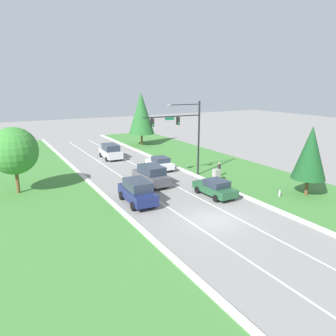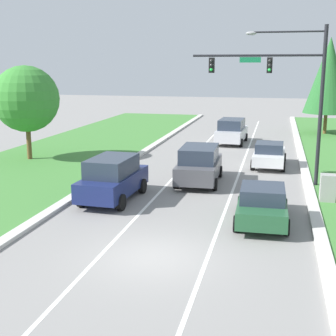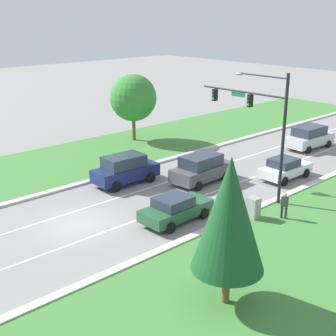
# 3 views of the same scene
# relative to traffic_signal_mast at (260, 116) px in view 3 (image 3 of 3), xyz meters

# --- Properties ---
(ground_plane) EXTENTS (160.00, 160.00, 0.00)m
(ground_plane) POSITION_rel_traffic_signal_mast_xyz_m (-4.18, -11.13, -5.49)
(ground_plane) COLOR gray
(curb_strip_right) EXTENTS (0.50, 90.00, 0.15)m
(curb_strip_right) POSITION_rel_traffic_signal_mast_xyz_m (1.47, -11.13, -5.41)
(curb_strip_right) COLOR beige
(curb_strip_right) RESTS_ON ground_plane
(curb_strip_left) EXTENTS (0.50, 90.00, 0.15)m
(curb_strip_left) POSITION_rel_traffic_signal_mast_xyz_m (-9.83, -11.13, -5.41)
(curb_strip_left) COLOR beige
(curb_strip_left) RESTS_ON ground_plane
(grass_verge_right) EXTENTS (10.00, 90.00, 0.08)m
(grass_verge_right) POSITION_rel_traffic_signal_mast_xyz_m (6.72, -11.13, -5.45)
(grass_verge_right) COLOR #427F38
(grass_verge_right) RESTS_ON ground_plane
(grass_verge_left) EXTENTS (10.00, 90.00, 0.08)m
(grass_verge_left) POSITION_rel_traffic_signal_mast_xyz_m (-15.08, -11.13, -5.45)
(grass_verge_left) COLOR #427F38
(grass_verge_left) RESTS_ON ground_plane
(lane_stripe_inner_left) EXTENTS (0.14, 81.00, 0.01)m
(lane_stripe_inner_left) POSITION_rel_traffic_signal_mast_xyz_m (-5.98, -11.13, -5.49)
(lane_stripe_inner_left) COLOR white
(lane_stripe_inner_left) RESTS_ON ground_plane
(lane_stripe_inner_right) EXTENTS (0.14, 81.00, 0.01)m
(lane_stripe_inner_right) POSITION_rel_traffic_signal_mast_xyz_m (-2.38, -11.13, -5.49)
(lane_stripe_inner_right) COLOR white
(lane_stripe_inner_right) RESTS_ON ground_plane
(traffic_signal_mast) EXTENTS (6.84, 0.41, 8.34)m
(traffic_signal_mast) POSITION_rel_traffic_signal_mast_xyz_m (0.00, 0.00, 0.00)
(traffic_signal_mast) COLOR black
(traffic_signal_mast) RESTS_ON ground_plane
(forest_sedan) EXTENTS (2.20, 4.57, 1.59)m
(forest_sedan) POSITION_rel_traffic_signal_mast_xyz_m (-0.74, -6.65, -4.69)
(forest_sedan) COLOR #235633
(forest_sedan) RESTS_ON ground_plane
(silver_suv) EXTENTS (2.44, 5.09, 2.02)m
(silver_suv) POSITION_rel_traffic_signal_mast_xyz_m (-3.93, 13.05, -4.47)
(silver_suv) COLOR silver
(silver_suv) RESTS_ON ground_plane
(navy_suv) EXTENTS (2.33, 4.88, 2.11)m
(navy_suv) POSITION_rel_traffic_signal_mast_xyz_m (-7.82, -4.93, -4.41)
(navy_suv) COLOR navy
(navy_suv) RESTS_ON ground_plane
(white_sedan) EXTENTS (2.16, 4.41, 1.57)m
(white_sedan) POSITION_rel_traffic_signal_mast_xyz_m (-0.70, 4.45, -4.69)
(white_sedan) COLOR white
(white_sedan) RESTS_ON ground_plane
(graphite_suv) EXTENTS (2.40, 4.93, 2.03)m
(graphite_suv) POSITION_rel_traffic_signal_mast_xyz_m (-4.36, -0.63, -4.46)
(graphite_suv) COLOR #4C4C51
(graphite_suv) RESTS_ON ground_plane
(utility_cabinet) EXTENTS (0.70, 0.60, 1.36)m
(utility_cabinet) POSITION_rel_traffic_signal_mast_xyz_m (2.16, -3.04, -4.81)
(utility_cabinet) COLOR #9E9E99
(utility_cabinet) RESTS_ON ground_plane
(pedestrian) EXTENTS (0.42, 0.30, 1.69)m
(pedestrian) POSITION_rel_traffic_signal_mast_xyz_m (3.46, -1.77, -4.55)
(pedestrian) COLOR #232842
(pedestrian) RESTS_ON ground_plane
(fire_hydrant) EXTENTS (0.34, 0.20, 0.70)m
(fire_hydrant) POSITION_rel_traffic_signal_mast_xyz_m (4.23, -9.85, -5.15)
(fire_hydrant) COLOR #B7B7BC
(fire_hydrant) RESTS_ON ground_plane
(conifer_near_right_tree) EXTENTS (3.03, 3.03, 6.55)m
(conifer_near_right_tree) POSITION_rel_traffic_signal_mast_xyz_m (6.68, -10.77, -1.38)
(conifer_near_right_tree) COLOR brown
(conifer_near_right_tree) RESTS_ON ground_plane
(oak_near_left_tree) EXTENTS (4.40, 4.40, 6.35)m
(oak_near_left_tree) POSITION_rel_traffic_signal_mast_xyz_m (-16.66, 2.95, -1.35)
(oak_near_left_tree) COLOR brown
(oak_near_left_tree) RESTS_ON ground_plane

